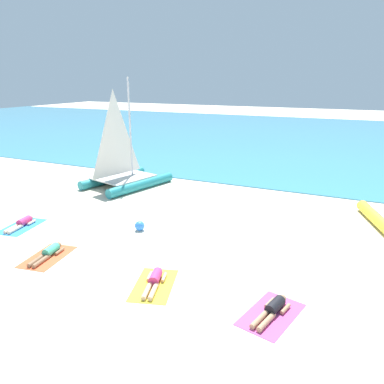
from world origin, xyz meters
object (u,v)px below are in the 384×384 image
sunbather_leftmost (22,223)px  towel_rightmost (271,314)px  towel_center_left (48,257)px  sunbather_center_left (49,252)px  towel_center_right (154,285)px  sailboat_teal (124,171)px  towel_leftmost (21,226)px  sunbather_rightmost (273,309)px  beach_ball (140,226)px  sunbather_center_right (154,280)px

sunbather_leftmost → towel_rightmost: sunbather_leftmost is taller
sunbather_leftmost → towel_center_left: sunbather_leftmost is taller
sunbather_center_left → towel_center_right: sunbather_center_left is taller
sailboat_teal → towel_rightmost: sailboat_teal is taller
sailboat_teal → towel_center_right: bearing=-36.7°
towel_rightmost → towel_leftmost: bearing=171.5°
sunbather_center_left → sunbather_rightmost: 7.59m
sunbather_leftmost → sunbather_rightmost: 10.71m
sunbather_leftmost → beach_ball: size_ratio=4.03×
sunbather_center_right → towel_rightmost: bearing=-17.4°
sunbather_leftmost → sunbather_center_right: size_ratio=1.01×
towel_center_right → sunbather_rightmost: sunbather_rightmost is taller
sunbather_rightmost → beach_ball: bearing=165.0°
sunbather_leftmost → beach_ball: beach_ball is taller
towel_leftmost → sailboat_teal: bearing=86.8°
sunbather_center_left → beach_ball: (1.57, 3.18, 0.06)m
sunbather_center_left → beach_ball: size_ratio=4.04×
sunbather_leftmost → sunbather_center_right: same height
towel_leftmost → towel_center_right: 7.33m
sailboat_teal → sunbather_leftmost: (-0.38, -6.67, -0.74)m
towel_center_right → sunbather_center_right: sunbather_center_right is taller
sunbather_leftmost → towel_center_left: (3.01, -1.63, -0.13)m
sunbather_leftmost → towel_center_left: size_ratio=0.82×
sunbather_center_left → towel_rightmost: sunbather_center_left is taller
sailboat_teal → sunbather_rightmost: bearing=-24.7°
towel_center_right → towel_leftmost: bearing=167.3°
sailboat_teal → towel_rightmost: (10.19, -8.31, -0.86)m
towel_leftmost → sunbather_center_left: sunbather_center_left is taller
towel_center_left → sunbather_center_left: sunbather_center_left is taller
towel_center_right → towel_rightmost: same height
towel_leftmost → towel_center_right: size_ratio=1.00×
sailboat_teal → towel_center_right: (6.78, -8.34, -0.86)m
towel_center_right → sunbather_center_right: 0.14m
sunbather_center_left → beach_ball: beach_ball is taller
sailboat_teal → sunbather_center_right: sailboat_teal is taller
towel_center_left → sunbather_center_right: size_ratio=1.23×
sunbather_leftmost → towel_center_right: bearing=-23.4°
towel_center_left → towel_center_right: same height
towel_leftmost → sunbather_center_right: sunbather_center_right is taller
sunbather_leftmost → towel_center_right: (7.16, -1.67, -0.13)m
sunbather_rightmost → towel_center_right: bearing=-165.4°
sunbather_center_left → sunbather_rightmost: same height
towel_leftmost → towel_center_left: same height
towel_center_left → beach_ball: 3.61m
sunbather_center_right → towel_rightmost: size_ratio=0.81×
towel_center_left → towel_center_right: 4.15m
towel_leftmost → towel_rightmost: (10.57, -1.58, 0.00)m
sunbather_rightmost → sunbather_center_right: bearing=-166.5°
sunbather_leftmost → beach_ball: (4.57, 1.62, 0.06)m
beach_ball → sailboat_teal: bearing=129.7°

